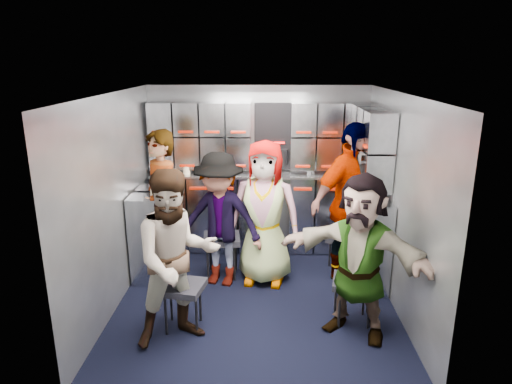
{
  "coord_description": "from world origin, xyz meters",
  "views": [
    {
      "loc": [
        0.1,
        -4.28,
        2.41
      ],
      "look_at": [
        -0.01,
        0.35,
        1.06
      ],
      "focal_mm": 32.0,
      "sensor_mm": 36.0,
      "label": 1
    }
  ],
  "objects_px": {
    "jump_seat_near_left": "(182,289)",
    "jump_seat_mid_right": "(345,239)",
    "jump_seat_center": "(264,244)",
    "jump_seat_near_right": "(353,284)",
    "jump_seat_mid_left": "(222,241)",
    "attendant_arc_d": "(350,204)",
    "attendant_arc_a": "(177,259)",
    "attendant_standing": "(161,207)",
    "attendant_arc_e": "(359,257)",
    "attendant_arc_c": "(265,213)",
    "attendant_arc_b": "(220,220)"
  },
  "relations": [
    {
      "from": "jump_seat_near_left",
      "to": "jump_seat_mid_right",
      "type": "distance_m",
      "value": 2.07
    },
    {
      "from": "jump_seat_center",
      "to": "jump_seat_near_right",
      "type": "xyz_separation_m",
      "value": [
        0.83,
        -1.01,
        0.03
      ]
    },
    {
      "from": "jump_seat_mid_left",
      "to": "attendant_arc_d",
      "type": "distance_m",
      "value": 1.49
    },
    {
      "from": "jump_seat_near_left",
      "to": "jump_seat_mid_right",
      "type": "xyz_separation_m",
      "value": [
        1.67,
        1.22,
        0.02
      ]
    },
    {
      "from": "jump_seat_mid_right",
      "to": "attendant_arc_a",
      "type": "relative_size",
      "value": 0.31
    },
    {
      "from": "jump_seat_near_right",
      "to": "jump_seat_center",
      "type": "bearing_deg",
      "value": 129.52
    },
    {
      "from": "jump_seat_center",
      "to": "jump_seat_mid_right",
      "type": "relative_size",
      "value": 0.85
    },
    {
      "from": "attendant_standing",
      "to": "attendant_arc_e",
      "type": "xyz_separation_m",
      "value": [
        1.97,
        -1.05,
        -0.1
      ]
    },
    {
      "from": "jump_seat_near_left",
      "to": "jump_seat_center",
      "type": "height_order",
      "value": "jump_seat_near_left"
    },
    {
      "from": "jump_seat_near_right",
      "to": "attendant_standing",
      "type": "xyz_separation_m",
      "value": [
        -1.97,
        0.87,
        0.46
      ]
    },
    {
      "from": "jump_seat_near_right",
      "to": "attendant_arc_e",
      "type": "bearing_deg",
      "value": -90.0
    },
    {
      "from": "jump_seat_mid_right",
      "to": "attendant_arc_d",
      "type": "xyz_separation_m",
      "value": [
        -0.0,
        -0.18,
        0.48
      ]
    },
    {
      "from": "jump_seat_near_left",
      "to": "jump_seat_center",
      "type": "bearing_deg",
      "value": 57.09
    },
    {
      "from": "attendant_arc_d",
      "to": "attendant_arc_a",
      "type": "bearing_deg",
      "value": -177.89
    },
    {
      "from": "attendant_arc_a",
      "to": "attendant_arc_c",
      "type": "bearing_deg",
      "value": 32.02
    },
    {
      "from": "jump_seat_near_left",
      "to": "jump_seat_mid_left",
      "type": "bearing_deg",
      "value": 76.63
    },
    {
      "from": "jump_seat_near_right",
      "to": "attendant_arc_a",
      "type": "distance_m",
      "value": 1.65
    },
    {
      "from": "jump_seat_mid_left",
      "to": "attendant_arc_d",
      "type": "bearing_deg",
      "value": -1.87
    },
    {
      "from": "jump_seat_near_right",
      "to": "attendant_standing",
      "type": "bearing_deg",
      "value": 156.05
    },
    {
      "from": "attendant_arc_b",
      "to": "attendant_arc_e",
      "type": "distance_m",
      "value": 1.62
    },
    {
      "from": "jump_seat_mid_right",
      "to": "attendant_standing",
      "type": "bearing_deg",
      "value": -174.38
    },
    {
      "from": "attendant_arc_c",
      "to": "attendant_arc_d",
      "type": "distance_m",
      "value": 0.94
    },
    {
      "from": "attendant_arc_a",
      "to": "attendant_arc_c",
      "type": "distance_m",
      "value": 1.37
    },
    {
      "from": "jump_seat_mid_left",
      "to": "attendant_arc_b",
      "type": "height_order",
      "value": "attendant_arc_b"
    },
    {
      "from": "attendant_standing",
      "to": "attendant_arc_d",
      "type": "distance_m",
      "value": 2.07
    },
    {
      "from": "attendant_arc_e",
      "to": "jump_seat_near_right",
      "type": "bearing_deg",
      "value": 120.23
    },
    {
      "from": "jump_seat_near_left",
      "to": "attendant_arc_c",
      "type": "height_order",
      "value": "attendant_arc_c"
    },
    {
      "from": "jump_seat_mid_left",
      "to": "attendant_standing",
      "type": "bearing_deg",
      "value": -173.93
    },
    {
      "from": "jump_seat_center",
      "to": "attendant_arc_b",
      "type": "bearing_deg",
      "value": -153.12
    },
    {
      "from": "jump_seat_center",
      "to": "attendant_arc_c",
      "type": "bearing_deg",
      "value": -90.0
    },
    {
      "from": "jump_seat_mid_right",
      "to": "attendant_arc_c",
      "type": "distance_m",
      "value": 1.04
    },
    {
      "from": "attendant_arc_a",
      "to": "jump_seat_near_left",
      "type": "bearing_deg",
      "value": 64.92
    },
    {
      "from": "jump_seat_near_right",
      "to": "attendant_standing",
      "type": "relative_size",
      "value": 0.26
    },
    {
      "from": "jump_seat_mid_left",
      "to": "attendant_arc_a",
      "type": "height_order",
      "value": "attendant_arc_a"
    },
    {
      "from": "attendant_arc_c",
      "to": "attendant_arc_d",
      "type": "relative_size",
      "value": 0.9
    },
    {
      "from": "jump_seat_mid_left",
      "to": "attendant_arc_c",
      "type": "relative_size",
      "value": 0.3
    },
    {
      "from": "jump_seat_near_right",
      "to": "attendant_arc_b",
      "type": "xyz_separation_m",
      "value": [
        -1.32,
        0.76,
        0.35
      ]
    },
    {
      "from": "jump_seat_mid_right",
      "to": "jump_seat_mid_left",
      "type": "bearing_deg",
      "value": -174.6
    },
    {
      "from": "jump_seat_mid_left",
      "to": "jump_seat_center",
      "type": "bearing_deg",
      "value": 7.75
    },
    {
      "from": "jump_seat_mid_left",
      "to": "jump_seat_mid_right",
      "type": "bearing_deg",
      "value": 5.4
    },
    {
      "from": "attendant_arc_e",
      "to": "jump_seat_center",
      "type": "bearing_deg",
      "value": 155.23
    },
    {
      "from": "jump_seat_near_right",
      "to": "attendant_standing",
      "type": "height_order",
      "value": "attendant_standing"
    },
    {
      "from": "jump_seat_center",
      "to": "jump_seat_mid_right",
      "type": "bearing_deg",
      "value": 4.17
    },
    {
      "from": "jump_seat_mid_left",
      "to": "attendant_arc_e",
      "type": "xyz_separation_m",
      "value": [
        1.32,
        -1.12,
        0.33
      ]
    },
    {
      "from": "attendant_arc_a",
      "to": "attendant_arc_b",
      "type": "relative_size",
      "value": 1.05
    },
    {
      "from": "attendant_standing",
      "to": "attendant_arc_c",
      "type": "height_order",
      "value": "attendant_standing"
    },
    {
      "from": "jump_seat_mid_left",
      "to": "attendant_arc_c",
      "type": "height_order",
      "value": "attendant_arc_c"
    },
    {
      "from": "attendant_arc_b",
      "to": "attendant_arc_d",
      "type": "xyz_separation_m",
      "value": [
        1.41,
        0.13,
        0.15
      ]
    },
    {
      "from": "jump_seat_near_left",
      "to": "attendant_arc_c",
      "type": "relative_size",
      "value": 0.28
    },
    {
      "from": "jump_seat_center",
      "to": "jump_seat_near_left",
      "type": "bearing_deg",
      "value": -122.91
    }
  ]
}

